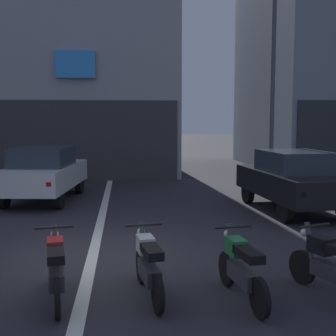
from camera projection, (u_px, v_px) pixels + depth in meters
ground_plane at (92, 258)px, 8.17m from camera, size 120.00×120.00×0.00m
lane_centre_line at (106, 199)px, 14.10m from camera, size 0.20×18.00×0.01m
car_white_crossing_near at (44, 172)px, 13.74m from camera, size 2.22×4.28×1.64m
car_black_parked_kerbside at (293, 179)px, 12.20m from camera, size 2.09×4.23×1.64m
street_lamp at (273, 59)px, 14.53m from camera, size 0.36×0.36×7.27m
motorcycle_red_row_leftmost at (56, 268)px, 6.25m from camera, size 0.55×1.66×0.98m
motorcycle_white_row_left_mid at (148, 265)px, 6.40m from camera, size 0.55×1.66×0.98m
motorcycle_green_row_centre at (242, 268)px, 6.27m from camera, size 0.55×1.66×0.98m
motorcycle_black_row_right_mid at (330, 265)px, 6.38m from camera, size 0.71×1.59×0.98m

